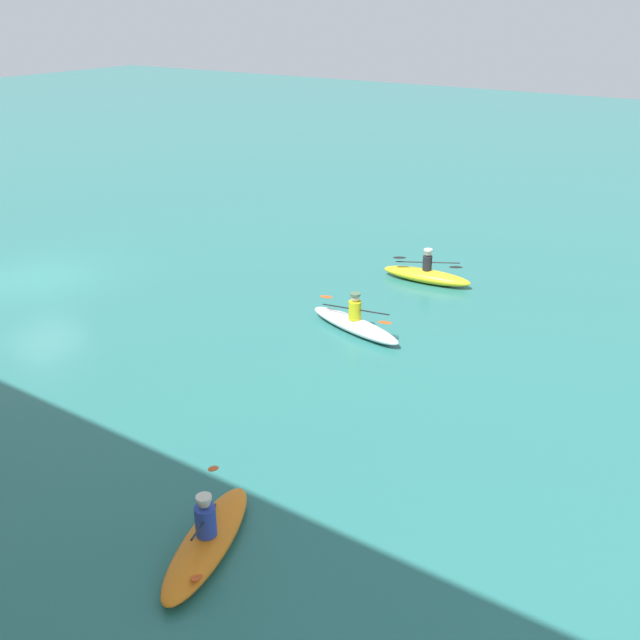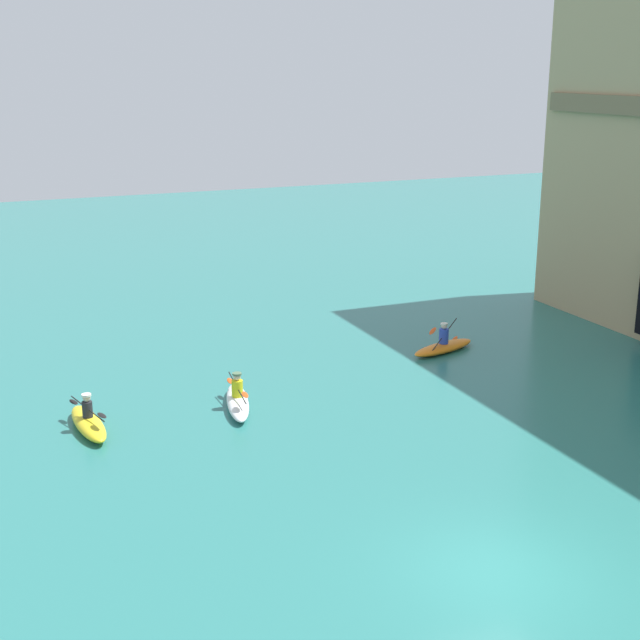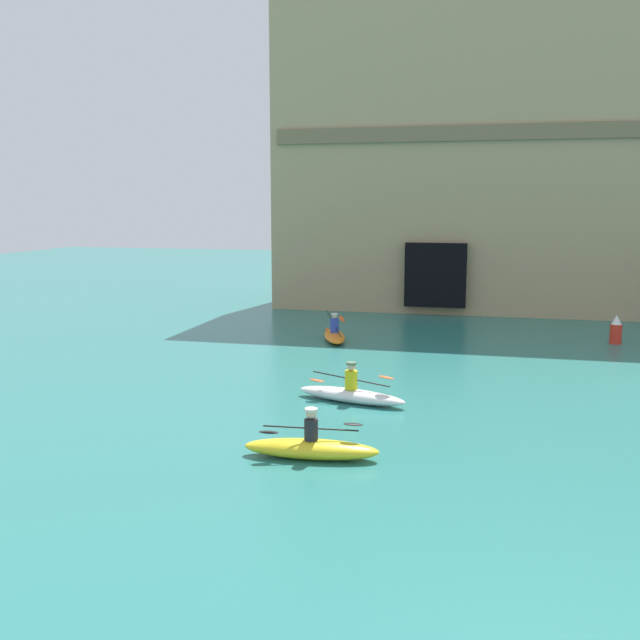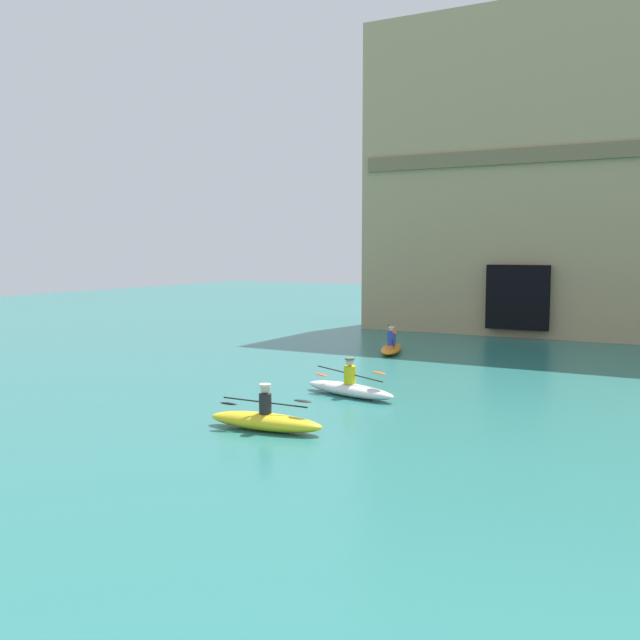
# 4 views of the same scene
# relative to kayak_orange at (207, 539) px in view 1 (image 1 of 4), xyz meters

# --- Properties ---
(ground_plane) EXTENTS (120.00, 120.00, 0.00)m
(ground_plane) POSITION_rel_kayak_orange_xyz_m (13.57, -6.60, -0.22)
(ground_plane) COLOR #28706B
(kayak_orange) EXTENTS (1.65, 3.09, 1.15)m
(kayak_orange) POSITION_rel_kayak_orange_xyz_m (0.00, 0.00, 0.00)
(kayak_orange) COLOR orange
(kayak_orange) RESTS_ON ground
(kayak_white) EXTENTS (3.33, 1.44, 1.16)m
(kayak_white) POSITION_rel_kayak_orange_xyz_m (2.42, -8.85, 0.02)
(kayak_white) COLOR white
(kayak_white) RESTS_ON ground
(kayak_yellow) EXTENTS (3.06, 0.97, 1.14)m
(kayak_yellow) POSITION_rel_kayak_orange_xyz_m (2.42, -13.45, 0.03)
(kayak_yellow) COLOR yellow
(kayak_yellow) RESTS_ON ground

